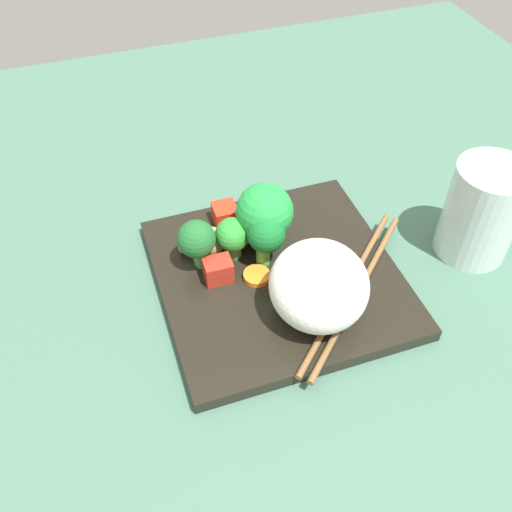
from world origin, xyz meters
TOP-DOWN VIEW (x-y plane):
  - ground_plane at (0.00, 0.00)cm, footprint 110.00×110.00cm
  - square_plate at (0.00, 0.00)cm, footprint 23.57×23.57cm
  - rice_mound at (1.65, -5.77)cm, footprint 11.40×11.77cm
  - broccoli_floret_0 at (-0.68, 1.82)cm, footprint 3.82×3.82cm
  - broccoli_floret_1 at (-7.18, 3.63)cm, footprint 3.82×3.82cm
  - broccoli_floret_2 at (-0.12, 4.12)cm, footprint 5.79×5.79cm
  - broccoli_floret_3 at (-3.50, 3.81)cm, footprint 3.52×3.52cm
  - carrot_slice_0 at (-5.17, 7.28)cm, footprint 2.67×2.67cm
  - carrot_slice_1 at (-0.18, 7.51)cm, footprint 3.55×3.55cm
  - carrot_slice_2 at (-2.25, 0.25)cm, footprint 3.64×3.64cm
  - pepper_chunk_0 at (-5.85, 1.20)cm, footprint 2.80×2.24cm
  - pepper_chunk_1 at (-1.97, 5.86)cm, footprint 3.64×3.20cm
  - pepper_chunk_2 at (-2.80, 8.86)cm, footprint 2.56×2.70cm
  - chicken_piece_0 at (-7.59, 5.95)cm, footprint 3.15×2.95cm
  - chicken_piece_3 at (-5.32, 5.07)cm, footprint 4.27×4.38cm
  - chopstick_pair at (6.01, -4.71)cm, footprint 17.97×16.96cm
  - drinking_glass at (21.15, -2.21)cm, footprint 7.56×7.56cm

SIDE VIEW (x-z plane):
  - ground_plane at x=0.00cm, z-range -2.00..0.00cm
  - square_plate at x=0.00cm, z-range 0.00..1.42cm
  - carrot_slice_1 at x=-0.18cm, z-range 1.42..1.95cm
  - carrot_slice_0 at x=-5.17cm, z-range 1.42..1.99cm
  - carrot_slice_2 at x=-2.25cm, z-range 1.42..2.01cm
  - chopstick_pair at x=6.01cm, z-range 1.42..2.03cm
  - chicken_piece_0 at x=-7.59cm, z-range 1.42..3.03cm
  - pepper_chunk_1 at x=-1.97cm, z-range 1.42..3.50cm
  - pepper_chunk_2 at x=-2.80cm, z-range 1.42..3.61cm
  - pepper_chunk_0 at x=-5.85cm, z-range 1.42..3.80cm
  - chicken_piece_3 at x=-5.32cm, z-range 1.42..4.08cm
  - broccoli_floret_3 at x=-3.50cm, z-range 1.75..6.43cm
  - broccoli_floret_1 at x=-7.18cm, z-range 2.02..7.65cm
  - rice_mound at x=1.65cm, z-range 1.42..8.77cm
  - broccoli_floret_0 at x=-0.68cm, z-range 2.17..8.09cm
  - drinking_glass at x=21.15cm, z-range 0.00..10.51cm
  - broccoli_floret_2 at x=-0.12cm, z-range 2.11..9.75cm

